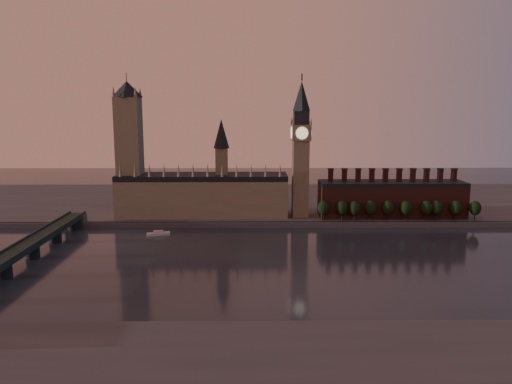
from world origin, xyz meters
TOP-DOWN VIEW (x-y plane):
  - ground at (0.00, 0.00)m, footprint 900.00×900.00m
  - north_bank at (0.00, 178.04)m, footprint 900.00×182.00m
  - palace_of_westminster at (-64.41, 114.91)m, footprint 130.00×30.30m
  - victoria_tower at (-120.00, 115.00)m, footprint 24.00×24.00m
  - big_ben at (10.00, 110.00)m, footprint 15.00×15.00m
  - chimney_block at (80.00, 110.00)m, footprint 110.00×25.00m
  - embankment_tree_0 at (26.11, 95.37)m, footprint 8.60×8.60m
  - embankment_tree_1 at (39.66, 94.85)m, footprint 8.60×8.60m
  - embankment_tree_2 at (48.70, 93.89)m, footprint 8.60×8.60m
  - embankment_tree_3 at (60.92, 95.39)m, footprint 8.60×8.60m
  - embankment_tree_4 at (73.81, 95.48)m, footprint 8.60×8.60m
  - embankment_tree_5 at (86.50, 93.94)m, footprint 8.60×8.60m
  - embankment_tree_6 at (102.11, 94.69)m, footprint 8.60×8.60m
  - embankment_tree_7 at (109.48, 94.60)m, footprint 8.60×8.60m
  - embankment_tree_8 at (123.80, 94.52)m, footprint 8.60×8.60m
  - embankment_tree_9 at (137.68, 93.64)m, footprint 8.60×8.60m
  - westminster_bridge at (-155.00, -2.70)m, footprint 14.00×200.00m
  - river_boat at (-91.23, 68.73)m, footprint 16.10×8.31m

SIDE VIEW (x-z plane):
  - ground at x=0.00m, z-range 0.00..0.00m
  - river_boat at x=-91.23m, z-range -0.36..2.73m
  - north_bank at x=0.00m, z-range 0.00..4.00m
  - westminster_bridge at x=-155.00m, z-range 1.66..13.21m
  - embankment_tree_0 at x=26.11m, z-range 6.03..20.91m
  - embankment_tree_1 at x=39.66m, z-range 6.03..20.91m
  - embankment_tree_2 at x=48.70m, z-range 6.03..20.91m
  - embankment_tree_3 at x=60.92m, z-range 6.03..20.91m
  - embankment_tree_4 at x=73.81m, z-range 6.03..20.91m
  - embankment_tree_5 at x=86.50m, z-range 6.03..20.91m
  - embankment_tree_6 at x=102.11m, z-range 6.03..20.91m
  - embankment_tree_7 at x=109.48m, z-range 6.03..20.91m
  - embankment_tree_8 at x=123.80m, z-range 6.03..20.91m
  - embankment_tree_9 at x=137.68m, z-range 6.03..20.91m
  - chimney_block at x=80.00m, z-range -0.68..36.32m
  - palace_of_westminster at x=-64.41m, z-range -15.37..58.63m
  - big_ben at x=10.00m, z-range 3.33..110.33m
  - victoria_tower at x=-120.00m, z-range 5.09..113.09m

